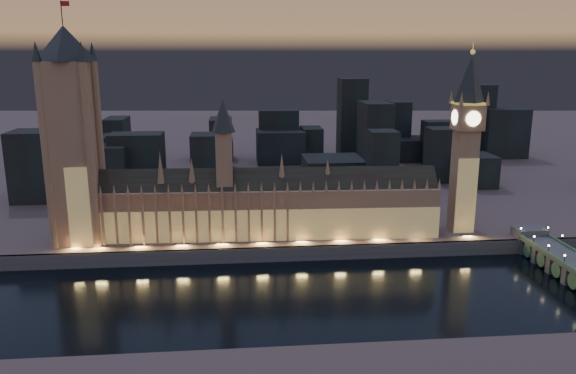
{
  "coord_description": "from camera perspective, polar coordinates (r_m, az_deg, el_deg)",
  "views": [
    {
      "loc": [
        -22.72,
        -245.01,
        111.0
      ],
      "look_at": [
        5.0,
        55.0,
        38.0
      ],
      "focal_mm": 35.0,
      "sensor_mm": 36.0,
      "label": 1
    }
  ],
  "objects": [
    {
      "name": "palace_of_westminster",
      "position": [
        318.43,
        -2.94,
        -1.81
      ],
      "size": [
        202.0,
        26.72,
        78.0
      ],
      "color": "#9A6C49",
      "rests_on": "north_bank"
    },
    {
      "name": "north_bank",
      "position": [
        772.79,
        -3.56,
        5.64
      ],
      "size": [
        2000.0,
        960.0,
        8.0
      ],
      "primitive_type": "cube",
      "color": "#4F4640",
      "rests_on": "ground"
    },
    {
      "name": "victoria_tower",
      "position": [
        321.52,
        -21.09,
        5.69
      ],
      "size": [
        31.68,
        31.68,
        128.04
      ],
      "color": "#9A6C49",
      "rests_on": "north_bank"
    },
    {
      "name": "city_backdrop",
      "position": [
        499.82,
        1.68,
        4.45
      ],
      "size": [
        467.04,
        215.63,
        77.56
      ],
      "color": "black",
      "rests_on": "north_bank"
    },
    {
      "name": "embankment_wall",
      "position": [
        306.22,
        -0.7,
        -6.83
      ],
      "size": [
        2000.0,
        2.5,
        8.0
      ],
      "primitive_type": "cube",
      "color": "#40464C",
      "rests_on": "ground"
    },
    {
      "name": "elizabeth_tower",
      "position": [
        336.37,
        17.73,
        5.63
      ],
      "size": [
        18.0,
        18.0,
        107.64
      ],
      "color": "#9A6C49",
      "rests_on": "north_bank"
    },
    {
      "name": "ground_plane",
      "position": [
        269.94,
        0.02,
        -10.66
      ],
      "size": [
        2000.0,
        2000.0,
        0.0
      ],
      "primitive_type": "plane",
      "color": "black",
      "rests_on": "ground"
    }
  ]
}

